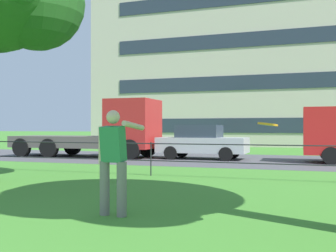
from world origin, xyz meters
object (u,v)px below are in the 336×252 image
(flatbed_truck_left, at_px, (105,132))
(apartment_building_background, at_px, (303,68))
(car_silver_right, at_px, (202,142))
(person_thrower, at_px, (113,159))
(frisbee, at_px, (268,124))

(flatbed_truck_left, distance_m, apartment_building_background, 22.16)
(flatbed_truck_left, height_order, car_silver_right, flatbed_truck_left)
(apartment_building_background, bearing_deg, person_thrower, -93.98)
(flatbed_truck_left, distance_m, car_silver_right, 4.77)
(apartment_building_background, bearing_deg, flatbed_truck_left, -113.80)
(apartment_building_background, bearing_deg, frisbee, -89.54)
(frisbee, height_order, car_silver_right, car_silver_right)
(car_silver_right, bearing_deg, flatbed_truck_left, -176.42)
(flatbed_truck_left, relative_size, apartment_building_background, 0.22)
(flatbed_truck_left, relative_size, car_silver_right, 1.83)
(frisbee, distance_m, apartment_building_background, 32.36)
(person_thrower, xyz_separation_m, car_silver_right, (-1.73, 12.25, -0.14))
(frisbee, height_order, apartment_building_background, apartment_building_background)
(apartment_building_background, bearing_deg, car_silver_right, -101.48)
(flatbed_truck_left, xyz_separation_m, car_silver_right, (4.74, 0.30, -0.44))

